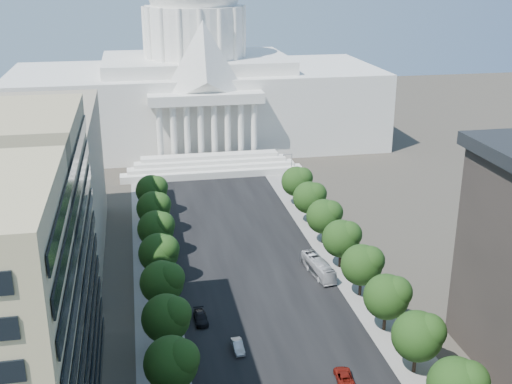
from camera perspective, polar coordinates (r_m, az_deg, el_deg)
road_asphalt at (r=132.67m, az=-0.82°, el=-6.16°), size 30.00×260.00×0.01m
sidewalk_left at (r=131.07m, az=-9.08°, el=-6.77°), size 8.00×260.00×0.02m
sidewalk_right at (r=136.92m, az=7.07°, el=-5.46°), size 8.00×260.00×0.02m
capitol at (r=216.81m, az=-5.30°, el=9.56°), size 120.00×56.00×73.00m
office_block_left_far at (r=137.36m, az=-21.76°, el=0.06°), size 38.00×52.00×30.00m
tree_l_d at (r=91.31m, az=-7.35°, el=-14.75°), size 7.79×7.60×9.97m
tree_l_e at (r=101.44m, az=-7.82°, el=-10.95°), size 7.79×7.60×9.97m
tree_l_f at (r=111.95m, az=-8.20°, el=-7.86°), size 7.79×7.60×9.97m
tree_l_g at (r=122.73m, az=-8.50°, el=-5.30°), size 7.79×7.60×9.97m
tree_l_h at (r=133.71m, az=-8.76°, el=-3.15°), size 7.79×7.60×9.97m
tree_l_i at (r=144.86m, az=-8.97°, el=-1.34°), size 7.79×7.60×9.97m
tree_l_j at (r=156.14m, az=-9.16°, el=0.22°), size 7.79×7.60×9.97m
tree_r_d at (r=99.22m, az=14.37°, el=-12.20°), size 7.79×7.60×9.97m
tree_r_e at (r=108.62m, az=11.73°, el=-9.00°), size 7.79×7.60×9.97m
tree_r_f at (r=118.49m, az=9.55°, el=-6.31°), size 7.79×7.60×9.97m
tree_r_g at (r=128.73m, az=7.74°, el=-4.03°), size 7.79×7.60×9.97m
tree_r_h at (r=139.24m, az=6.20°, el=-2.09°), size 7.79×7.60×9.97m
tree_r_i at (r=149.98m, az=4.88°, el=-0.42°), size 7.79×7.60×9.97m
tree_r_j at (r=160.90m, az=3.75°, el=1.02°), size 7.79×7.60×9.97m
streetlight_c at (r=109.65m, az=12.43°, el=-9.14°), size 2.61×0.44×9.00m
streetlight_d at (r=130.49m, az=8.22°, el=-4.02°), size 2.61×0.44×9.00m
streetlight_e at (r=152.59m, az=5.22°, el=-0.33°), size 2.61×0.44×9.00m
streetlight_f at (r=175.46m, az=3.00°, el=2.42°), size 2.61×0.44×9.00m
car_silver at (r=104.16m, az=-1.62°, el=-13.56°), size 1.76×4.57×1.48m
car_red at (r=98.55m, az=7.82°, el=-15.94°), size 3.00×5.53×1.47m
car_dark_b at (r=111.82m, az=-4.94°, el=-11.08°), size 2.36×5.38×1.54m
city_bus at (r=127.09m, az=5.56°, el=-6.67°), size 4.24×11.81×3.22m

